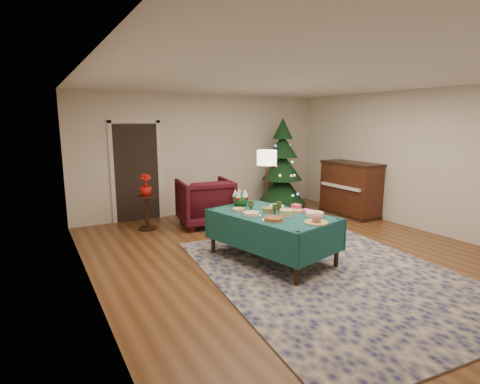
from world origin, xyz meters
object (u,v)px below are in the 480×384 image
buffet_table (272,223)px  armchair (205,200)px  side_table (147,213)px  piano (350,189)px  potted_plant (146,190)px  gift_box (296,207)px  floor_lamp (267,163)px  christmas_tree (282,168)px

buffet_table → armchair: armchair is taller
side_table → piano: piano is taller
buffet_table → side_table: size_ratio=3.07×
armchair → piano: (3.20, -0.86, 0.06)m
armchair → potted_plant: size_ratio=2.43×
gift_box → side_table: 3.09m
gift_box → piano: size_ratio=0.08×
gift_box → side_table: gift_box is taller
armchair → side_table: 1.18m
armchair → potted_plant: 1.19m
side_table → buffet_table: bearing=-65.5°
floor_lamp → gift_box: bearing=-105.9°
armchair → christmas_tree: size_ratio=0.48×
piano → armchair: bearing=165.0°
gift_box → floor_lamp: floor_lamp is taller
christmas_tree → side_table: bearing=-176.1°
buffet_table → piano: piano is taller
armchair → potted_plant: bearing=-4.6°
buffet_table → piano: size_ratio=1.50×
gift_box → christmas_tree: bearing=57.9°
armchair → potted_plant: (-1.13, 0.25, 0.27)m
buffet_table → christmas_tree: 3.61m
gift_box → potted_plant: potted_plant is taller
side_table → christmas_tree: bearing=3.9°
gift_box → armchair: armchair is taller
floor_lamp → piano: bearing=0.7°
buffet_table → floor_lamp: floor_lamp is taller
potted_plant → armchair: bearing=-12.5°
armchair → christmas_tree: 2.36m
armchair → potted_plant: armchair is taller
floor_lamp → side_table: size_ratio=2.30×
gift_box → christmas_tree: 3.34m
potted_plant → christmas_tree: christmas_tree is taller
christmas_tree → gift_box: bearing=-122.1°
christmas_tree → piano: (0.93, -1.34, -0.39)m
side_table → christmas_tree: 3.47m
armchair → piano: bearing=172.9°
floor_lamp → buffet_table: bearing=-120.8°
piano → floor_lamp: bearing=-179.3°
gift_box → armchair: (-0.50, 2.34, -0.25)m
potted_plant → piano: (4.34, -1.11, -0.21)m
side_table → potted_plant: potted_plant is taller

